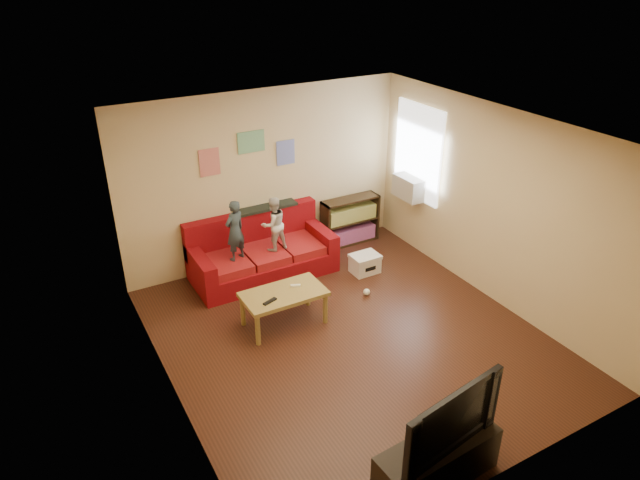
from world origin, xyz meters
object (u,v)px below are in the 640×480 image
sofa (261,254)px  child_a (235,231)px  television (443,415)px  child_b (274,224)px  file_box (365,263)px  tv_stand (437,462)px  bookshelf (350,223)px  coffee_table (284,297)px

sofa → child_a: child_a is taller
sofa → television: 4.35m
child_b → file_box: (1.24, -0.59, -0.71)m
tv_stand → television: 0.57m
sofa → bookshelf: sofa is taller
child_a → coffee_table: (0.16, -1.20, -0.48)m
child_b → bookshelf: (1.57, 0.39, -0.51)m
bookshelf → file_box: 1.06m
child_a → file_box: size_ratio=2.11×
child_a → child_b: size_ratio=1.09×
file_box → child_b: bearing=154.4°
child_b → bookshelf: 1.70m
sofa → child_b: size_ratio=2.58×
sofa → coffee_table: sofa is taller
bookshelf → television: 4.94m
bookshelf → file_box: size_ratio=2.32×
sofa → child_a: size_ratio=2.35×
coffee_table → bookshelf: (2.01, 1.59, -0.06)m
sofa → bookshelf: bearing=7.1°
bookshelf → television: television is taller
child_b → bookshelf: child_b is taller
bookshelf → tv_stand: bearing=-112.6°
coffee_table → file_box: (1.67, 0.61, -0.27)m
child_b → television: child_b is taller
child_b → television: size_ratio=0.70×
file_box → tv_stand: bearing=-113.6°
bookshelf → file_box: bookshelf is taller
child_b → bookshelf: bearing=-172.7°
coffee_table → bookshelf: 2.57m
coffee_table → bookshelf: bearing=38.3°
bookshelf → television: (-1.89, -4.54, 0.45)m
child_a → bookshelf: size_ratio=0.91×
coffee_table → file_box: 1.80m
television → tv_stand: bearing=0.0°
child_b → coffee_table: child_b is taller
tv_stand → television: size_ratio=1.05×
child_a → bookshelf: 2.27m
bookshelf → television: size_ratio=0.85×
coffee_table → television: size_ratio=0.92×
sofa → child_b: child_b is taller
sofa → coffee_table: (-0.29, -1.38, 0.10)m
file_box → tv_stand: 3.88m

